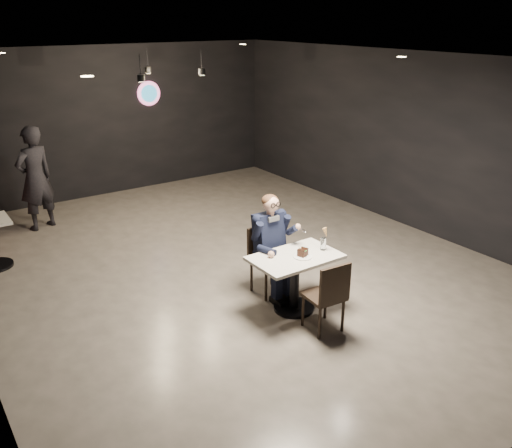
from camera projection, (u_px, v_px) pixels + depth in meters
floor at (232, 266)px, 8.17m from camera, size 9.00×9.00×0.00m
wall_sign at (149, 93)px, 11.30m from camera, size 0.50×0.06×0.50m
pendant_lights at (162, 59)px, 8.66m from camera, size 1.40×1.20×0.36m
main_table at (294, 283)px, 6.84m from camera, size 1.10×0.70×0.75m
chair_far at (269, 262)px, 7.23m from camera, size 0.42×0.46×0.92m
chair_near at (324, 294)px, 6.39m from camera, size 0.46×0.49×0.92m
seated_man at (269, 244)px, 7.14m from camera, size 0.60×0.80×1.44m
dessert_plate at (303, 257)px, 6.67m from camera, size 0.24×0.24×0.01m
cake_slice at (303, 252)px, 6.68m from camera, size 0.14×0.13×0.08m
mint_leaf at (305, 251)px, 6.63m from camera, size 0.06×0.04×0.01m
sundae_glass at (323, 244)px, 6.86m from camera, size 0.07×0.07×0.16m
wafer_cone at (326, 233)px, 6.78m from camera, size 0.07×0.07×0.12m
passerby at (35, 178)px, 9.31m from camera, size 0.77×0.64×1.82m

